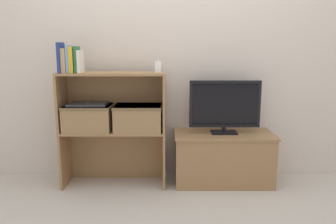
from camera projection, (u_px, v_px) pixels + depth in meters
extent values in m
plane|color=#BCB2A3|center=(168.00, 191.00, 2.74)|extent=(16.00, 16.00, 0.00)
cube|color=beige|center=(168.00, 46.00, 2.92)|extent=(10.00, 0.05, 2.40)
cube|color=olive|center=(223.00, 159.00, 2.89)|extent=(0.84, 0.38, 0.43)
cube|color=olive|center=(224.00, 134.00, 2.84)|extent=(0.86, 0.40, 0.02)
cube|color=black|center=(224.00, 132.00, 2.84)|extent=(0.22, 0.14, 0.02)
cylinder|color=black|center=(224.00, 129.00, 2.84)|extent=(0.04, 0.04, 0.04)
cube|color=black|center=(225.00, 104.00, 2.79)|extent=(0.61, 0.03, 0.40)
cube|color=black|center=(225.00, 104.00, 2.77)|extent=(0.56, 0.00, 0.36)
cube|color=olive|center=(66.00, 157.00, 2.86)|extent=(0.02, 0.32, 0.49)
cube|color=olive|center=(164.00, 157.00, 2.85)|extent=(0.02, 0.32, 0.49)
cube|color=olive|center=(118.00, 151.00, 3.00)|extent=(0.84, 0.02, 0.49)
cube|color=olive|center=(114.00, 131.00, 2.81)|extent=(0.84, 0.32, 0.02)
cube|color=olive|center=(62.00, 101.00, 2.76)|extent=(0.02, 0.32, 0.49)
cube|color=olive|center=(164.00, 101.00, 2.76)|extent=(0.02, 0.32, 0.49)
cube|color=olive|center=(116.00, 99.00, 2.91)|extent=(0.84, 0.02, 0.49)
cube|color=olive|center=(112.00, 73.00, 2.72)|extent=(0.84, 0.32, 0.02)
cube|color=navy|center=(61.00, 58.00, 2.64)|extent=(0.02, 0.15, 0.24)
cube|color=tan|center=(65.00, 61.00, 2.64)|extent=(0.04, 0.13, 0.20)
cube|color=#709ECC|center=(69.00, 59.00, 2.64)|extent=(0.02, 0.13, 0.22)
cube|color=gold|center=(73.00, 60.00, 2.64)|extent=(0.04, 0.13, 0.21)
cube|color=#286638|center=(77.00, 60.00, 2.64)|extent=(0.02, 0.12, 0.21)
cube|color=silver|center=(80.00, 62.00, 2.64)|extent=(0.02, 0.15, 0.18)
cube|color=white|center=(158.00, 67.00, 2.71)|extent=(0.05, 0.03, 0.09)
cylinder|color=silver|center=(158.00, 59.00, 2.69)|extent=(0.01, 0.01, 0.03)
cube|color=#937047|center=(89.00, 118.00, 2.77)|extent=(0.39, 0.28, 0.21)
cube|color=brown|center=(88.00, 107.00, 2.76)|extent=(0.40, 0.29, 0.02)
cube|color=#937047|center=(138.00, 118.00, 2.77)|extent=(0.39, 0.28, 0.21)
cube|color=brown|center=(138.00, 107.00, 2.75)|extent=(0.40, 0.29, 0.02)
cube|color=#2D2D33|center=(88.00, 104.00, 2.75)|extent=(0.32, 0.21, 0.02)
cylinder|color=#99999E|center=(88.00, 103.00, 2.75)|extent=(0.02, 0.02, 0.00)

